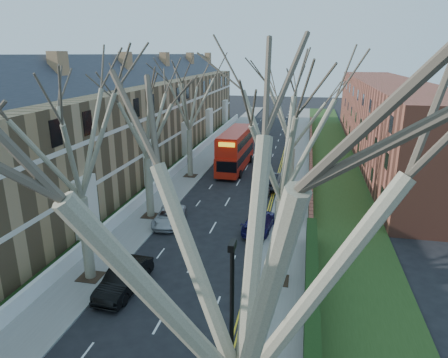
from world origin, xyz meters
The scene contains 20 objects.
pavement_left centered at (-6.00, 39.00, 0.06)m, with size 3.00×102.00×0.12m, color slate.
pavement_right centered at (6.00, 39.00, 0.06)m, with size 3.00×102.00×0.12m, color slate.
terrace_left centered at (-13.65, 31.00, 5.53)m, with size 9.70×78.00×13.60m.
flats_right centered at (17.46, 43.00, 4.98)m, with size 13.97×54.00×10.00m.
wall_hedge_right centered at (7.70, 2.00, 1.12)m, with size 0.70×24.00×1.80m.
front_wall_left centered at (-7.65, 31.00, 0.62)m, with size 0.30×78.00×1.00m.
grass_verge_right centered at (10.50, 39.00, 0.15)m, with size 6.00×102.00×0.06m.
lamp_post centered at (5.00, -3.50, 4.57)m, with size 0.18×0.50×8.11m.
tree_left_mid centered at (-5.70, 6.00, 9.56)m, with size 10.50×10.50×14.71m.
tree_left_far centered at (-5.70, 16.00, 9.24)m, with size 10.15×10.15×14.22m.
tree_left_dist centered at (-5.70, 28.00, 9.56)m, with size 10.50×10.50×14.71m.
tree_right_near centered at (5.70, -6.00, 9.86)m, with size 10.85×10.85×15.20m.
tree_right_mid centered at (5.70, 8.00, 9.56)m, with size 10.50×10.50×14.71m.
tree_right_far centered at (5.70, 22.00, 9.24)m, with size 10.15×10.15×14.22m.
double_decker_bus centered at (-1.25, 32.22, 2.27)m, with size 3.06×11.09×4.61m.
car_left_mid centered at (-3.05, 5.22, 0.78)m, with size 1.65×4.74×1.56m, color black.
car_left_far centered at (-3.70, 15.02, 0.64)m, with size 2.11×4.58×1.27m, color #A6A7AC.
car_right_near centered at (3.70, 15.34, 0.73)m, with size 2.04×5.02×1.46m, color #1B1752.
car_right_mid centered at (3.10, 24.24, 0.67)m, with size 1.58×3.94×1.34m, color gray.
car_right_far centered at (3.58, 26.20, 0.80)m, with size 1.69×4.85×1.60m, color black.
Camera 1 is at (6.88, -13.69, 13.39)m, focal length 32.00 mm.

